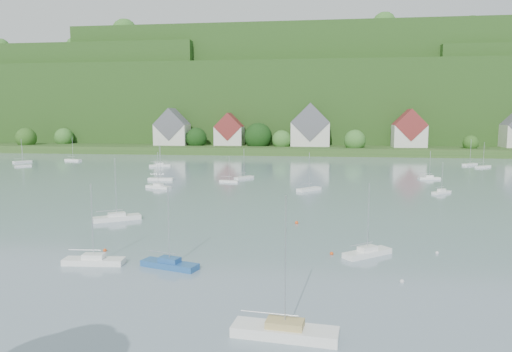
# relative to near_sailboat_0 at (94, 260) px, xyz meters

# --- Properties ---
(far_shore_strip) EXTENTS (600.00, 60.00, 3.00)m
(far_shore_strip) POSITION_rel_near_sailboat_0_xyz_m (14.14, 170.19, 1.05)
(far_shore_strip) COLOR #2A4F1D
(far_shore_strip) RESTS_ON ground
(forested_ridge) EXTENTS (620.00, 181.22, 69.89)m
(forested_ridge) POSITION_rel_near_sailboat_0_xyz_m (14.53, 238.76, 22.44)
(forested_ridge) COLOR #1B3F14
(forested_ridge) RESTS_ON ground
(village_building_0) EXTENTS (14.00, 10.40, 16.00)m
(village_building_0) POSITION_rel_near_sailboat_0_xyz_m (-40.86, 157.19, 9.06)
(village_building_0) COLOR silver
(village_building_0) RESTS_ON far_shore_strip
(village_building_1) EXTENTS (12.00, 9.36, 14.00)m
(village_building_1) POSITION_rel_near_sailboat_0_xyz_m (-15.86, 159.19, 8.30)
(village_building_1) COLOR silver
(village_building_1) RESTS_ON far_shore_strip
(village_building_2) EXTENTS (16.00, 11.44, 18.00)m
(village_building_2) POSITION_rel_near_sailboat_0_xyz_m (19.14, 158.19, 9.82)
(village_building_2) COLOR silver
(village_building_2) RESTS_ON far_shore_strip
(village_building_3) EXTENTS (13.00, 10.40, 15.50)m
(village_building_3) POSITION_rel_near_sailboat_0_xyz_m (59.14, 156.19, 8.98)
(village_building_3) COLOR silver
(village_building_3) RESTS_ON far_shore_strip
(near_sailboat_0) EXTENTS (6.48, 2.29, 8.58)m
(near_sailboat_0) POSITION_rel_near_sailboat_0_xyz_m (0.00, 0.00, 0.00)
(near_sailboat_0) COLOR white
(near_sailboat_0) RESTS_ON ground
(near_sailboat_1) EXTENTS (6.44, 3.46, 8.38)m
(near_sailboat_1) POSITION_rel_near_sailboat_0_xyz_m (8.30, -0.09, -0.01)
(near_sailboat_1) COLOR #255796
(near_sailboat_1) RESTS_ON ground
(near_sailboat_2) EXTENTS (7.71, 2.89, 10.17)m
(near_sailboat_2) POSITION_rel_near_sailboat_0_xyz_m (21.26, -14.15, 0.05)
(near_sailboat_2) COLOR white
(near_sailboat_2) RESTS_ON ground
(near_sailboat_3) EXTENTS (5.77, 5.21, 8.23)m
(near_sailboat_3) POSITION_rel_near_sailboat_0_xyz_m (28.94, 7.01, -0.01)
(near_sailboat_3) COLOR white
(near_sailboat_3) RESTS_ON ground
(near_sailboat_6) EXTENTS (6.84, 5.51, 9.37)m
(near_sailboat_6) POSITION_rel_near_sailboat_0_xyz_m (-6.61, 20.81, 0.02)
(near_sailboat_6) COLOR white
(near_sailboat_6) RESTS_ON ground
(mooring_buoy_1) EXTENTS (0.44, 0.44, 0.44)m
(mooring_buoy_1) POSITION_rel_near_sailboat_0_xyz_m (31.35, -1.52, -0.45)
(mooring_buoy_1) COLOR silver
(mooring_buoy_1) RESTS_ON ground
(mooring_buoy_2) EXTENTS (0.42, 0.42, 0.42)m
(mooring_buoy_2) POSITION_rel_near_sailboat_0_xyz_m (24.99, 6.97, -0.45)
(mooring_buoy_2) COLOR #E64D16
(mooring_buoy_2) RESTS_ON ground
(mooring_buoy_3) EXTENTS (0.51, 0.51, 0.51)m
(mooring_buoy_3) POSITION_rel_near_sailboat_0_xyz_m (20.27, 22.20, -0.45)
(mooring_buoy_3) COLOR #E64D16
(mooring_buoy_3) RESTS_ON ground
(mooring_buoy_4) EXTENTS (0.40, 0.40, 0.40)m
(mooring_buoy_4) POSITION_rel_near_sailboat_0_xyz_m (36.87, 8.85, -0.45)
(mooring_buoy_4) COLOR silver
(mooring_buoy_4) RESTS_ON ground
(mooring_buoy_5) EXTENTS (0.42, 0.42, 0.42)m
(mooring_buoy_5) POSITION_rel_near_sailboat_0_xyz_m (-1.02, 4.79, -0.45)
(mooring_buoy_5) COLOR #E64D16
(mooring_buoy_5) RESTS_ON ground
(far_sailboat_cluster) EXTENTS (200.81, 65.02, 8.71)m
(far_sailboat_cluster) POSITION_rel_near_sailboat_0_xyz_m (21.86, 86.27, -0.08)
(far_sailboat_cluster) COLOR white
(far_sailboat_cluster) RESTS_ON ground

